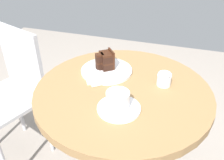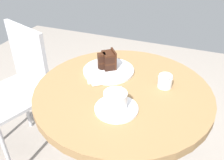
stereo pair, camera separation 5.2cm
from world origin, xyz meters
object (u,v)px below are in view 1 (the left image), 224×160
cake_plate (107,70)px  cafe_chair (13,86)px  coffee_cup (118,99)px  napkin (102,75)px  saucer (119,108)px  fork (95,70)px  sugar_pot (164,78)px  teaspoon (109,101)px  cake_slice (106,60)px

cake_plate → cafe_chair: cafe_chair is taller
coffee_cup → napkin: size_ratio=0.52×
cake_plate → napkin: bearing=167.5°
saucer → fork: fork is taller
sugar_pot → cafe_chair: bearing=85.1°
cake_plate → sugar_pot: sugar_pot is taller
cake_plate → napkin: 0.04m
fork → sugar_pot: (-0.01, -0.31, 0.02)m
coffee_cup → teaspoon: bearing=64.7°
coffee_cup → napkin: (0.20, 0.13, -0.04)m
teaspoon → sugar_pot: bearing=-41.9°
cake_slice → fork: (-0.04, 0.04, -0.04)m
fork → cafe_chair: (0.07, 0.56, -0.25)m
napkin → sugar_pot: size_ratio=3.53×
saucer → cake_slice: (0.25, 0.14, 0.05)m
fork → cake_slice: bearing=-117.0°
cake_slice → fork: 0.06m
cake_plate → fork: (-0.02, 0.05, 0.01)m
fork → napkin: (-0.01, -0.04, -0.01)m
cake_plate → napkin: cake_plate is taller
cake_slice → saucer: bearing=-151.7°
cake_plate → napkin: (-0.04, 0.01, -0.00)m
napkin → saucer: bearing=-146.3°
coffee_cup → sugar_pot: 0.25m
saucer → coffee_cup: (0.00, 0.00, 0.04)m
saucer → cake_plate: bearing=28.1°
saucer → sugar_pot: size_ratio=2.55×
cake_slice → cafe_chair: bearing=86.9°
cake_plate → fork: bearing=117.1°
teaspoon → fork: bearing=35.2°
teaspoon → cake_slice: size_ratio=1.06×
saucer → sugar_pot: (0.21, -0.13, 0.03)m
saucer → napkin: (0.21, 0.14, -0.00)m
cake_slice → napkin: size_ratio=0.41×
teaspoon → napkin: bearing=28.2°
cake_slice → cafe_chair: (0.03, 0.60, -0.29)m
coffee_cup → cafe_chair: 0.83m
saucer → teaspoon: (0.02, 0.04, 0.01)m
saucer → cake_plate: (0.24, 0.13, 0.00)m
teaspoon → cafe_chair: (0.26, 0.69, -0.25)m
cake_plate → coffee_cup: bearing=-152.4°
napkin → teaspoon: bearing=-153.0°
saucer → cafe_chair: cafe_chair is taller
teaspoon → fork: size_ratio=0.67×
coffee_cup → sugar_pot: bearing=-33.7°
teaspoon → sugar_pot: 0.26m
cafe_chair → cake_slice: bearing=16.6°
saucer → coffee_cup: 0.04m
coffee_cup → fork: size_ratio=0.81×
coffee_cup → napkin: coffee_cup is taller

